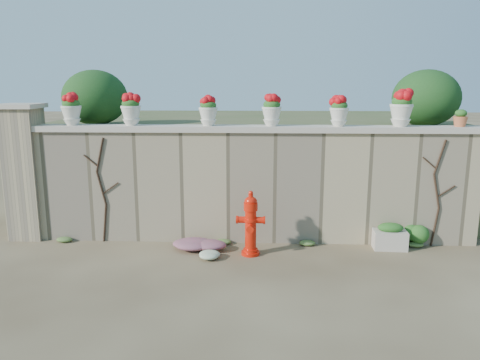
{
  "coord_description": "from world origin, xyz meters",
  "views": [
    {
      "loc": [
        0.14,
        -6.45,
        2.85
      ],
      "look_at": [
        -0.19,
        1.4,
        1.21
      ],
      "focal_mm": 35.0,
      "sensor_mm": 36.0,
      "label": 1
    }
  ],
  "objects_px": {
    "urn_pot_0": "(71,110)",
    "terracotta_pot": "(460,119)",
    "fire_hydrant": "(251,223)",
    "planter_box": "(390,237)"
  },
  "relations": [
    {
      "from": "terracotta_pot",
      "to": "urn_pot_0",
      "type": "bearing_deg",
      "value": -180.0
    },
    {
      "from": "planter_box",
      "to": "urn_pot_0",
      "type": "bearing_deg",
      "value": 178.72
    },
    {
      "from": "terracotta_pot",
      "to": "fire_hydrant",
      "type": "bearing_deg",
      "value": -167.78
    },
    {
      "from": "fire_hydrant",
      "to": "terracotta_pot",
      "type": "distance_m",
      "value": 4.05
    },
    {
      "from": "urn_pot_0",
      "to": "terracotta_pot",
      "type": "relative_size",
      "value": 1.93
    },
    {
      "from": "planter_box",
      "to": "urn_pot_0",
      "type": "xyz_separation_m",
      "value": [
        -5.64,
        0.4,
        2.16
      ]
    },
    {
      "from": "terracotta_pot",
      "to": "planter_box",
      "type": "bearing_deg",
      "value": -161.38
    },
    {
      "from": "fire_hydrant",
      "to": "terracotta_pot",
      "type": "bearing_deg",
      "value": 14.34
    },
    {
      "from": "planter_box",
      "to": "terracotta_pot",
      "type": "height_order",
      "value": "terracotta_pot"
    },
    {
      "from": "urn_pot_0",
      "to": "terracotta_pot",
      "type": "height_order",
      "value": "urn_pot_0"
    }
  ]
}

